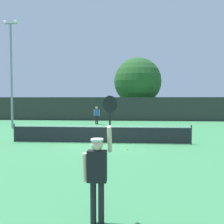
{
  "coord_description": "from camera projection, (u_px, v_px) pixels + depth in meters",
  "views": [
    {
      "loc": [
        1.79,
        -14.39,
        2.49
      ],
      "look_at": [
        0.33,
        4.17,
        1.55
      ],
      "focal_mm": 41.55,
      "sensor_mm": 36.0,
      "label": 1
    }
  ],
  "objects": [
    {
      "name": "ground_plane",
      "position": [
        100.0,
        143.0,
        14.59
      ],
      "size": [
        120.0,
        120.0,
        0.0
      ],
      "primitive_type": "plane",
      "color": "#387F4C"
    },
    {
      "name": "tennis_net",
      "position": [
        100.0,
        134.0,
        14.57
      ],
      "size": [
        10.11,
        0.08,
        1.07
      ],
      "color": "#232328",
      "rests_on": "ground"
    },
    {
      "name": "perimeter_fence",
      "position": [
        117.0,
        109.0,
        29.76
      ],
      "size": [
        35.46,
        0.12,
        2.69
      ],
      "primitive_type": "cube",
      "color": "#2D332D",
      "rests_on": "ground"
    },
    {
      "name": "player_serving",
      "position": [
        98.0,
        167.0,
        5.13
      ],
      "size": [
        0.67,
        0.4,
        2.56
      ],
      "color": "black",
      "rests_on": "ground"
    },
    {
      "name": "player_receiving",
      "position": [
        97.0,
        114.0,
        25.38
      ],
      "size": [
        0.57,
        0.25,
        1.72
      ],
      "rotation": [
        0.0,
        0.0,
        3.14
      ],
      "color": "blue",
      "rests_on": "ground"
    },
    {
      "name": "tennis_ball",
      "position": [
        127.0,
        149.0,
        12.77
      ],
      "size": [
        0.07,
        0.07,
        0.07
      ],
      "primitive_type": "sphere",
      "color": "#CCE033",
      "rests_on": "ground"
    },
    {
      "name": "light_pole",
      "position": [
        11.0,
        68.0,
        21.65
      ],
      "size": [
        1.18,
        0.28,
        9.01
      ],
      "color": "gray",
      "rests_on": "ground"
    },
    {
      "name": "large_tree",
      "position": [
        138.0,
        81.0,
        32.79
      ],
      "size": [
        5.99,
        5.99,
        7.72
      ],
      "color": "brown",
      "rests_on": "ground"
    },
    {
      "name": "parked_car_near",
      "position": [
        99.0,
        111.0,
        38.43
      ],
      "size": [
        2.39,
        4.4,
        1.69
      ],
      "rotation": [
        0.0,
        0.0,
        0.12
      ],
      "color": "red",
      "rests_on": "ground"
    },
    {
      "name": "parked_car_mid",
      "position": [
        168.0,
        111.0,
        37.7
      ],
      "size": [
        2.35,
        4.38,
        1.69
      ],
      "rotation": [
        0.0,
        0.0,
        0.11
      ],
      "color": "#B7B7BC",
      "rests_on": "ground"
    },
    {
      "name": "parked_car_far",
      "position": [
        191.0,
        112.0,
        35.37
      ],
      "size": [
        2.34,
        4.38,
        1.69
      ],
      "rotation": [
        0.0,
        0.0,
        -0.11
      ],
      "color": "navy",
      "rests_on": "ground"
    }
  ]
}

